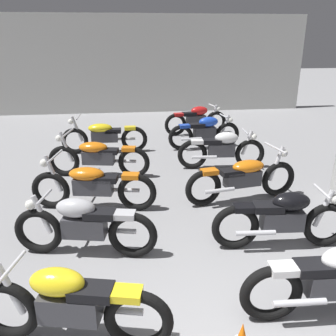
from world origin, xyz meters
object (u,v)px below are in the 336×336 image
motorcycle_left_row_2 (92,185)px  motorcycle_right_row_4 (205,131)px  motorcycle_left_row_1 (84,225)px  motorcycle_right_row_0 (334,280)px  motorcycle_left_row_4 (104,136)px  motorcycle_right_row_5 (196,119)px  motorcycle_left_row_3 (98,156)px  motorcycle_right_row_3 (222,149)px  motorcycle_right_row_1 (283,218)px  motorcycle_right_row_2 (243,177)px  motorcycle_left_row_0 (69,305)px

motorcycle_left_row_2 → motorcycle_right_row_4: size_ratio=1.09×
motorcycle_left_row_1 → motorcycle_right_row_0: bearing=-29.0°
motorcycle_left_row_4 → motorcycle_right_row_4: 2.63m
motorcycle_right_row_0 → motorcycle_right_row_4: size_ratio=1.00×
motorcycle_right_row_4 → motorcycle_right_row_0: bearing=-90.0°
motorcycle_left_row_1 → motorcycle_left_row_4: motorcycle_left_row_4 is taller
motorcycle_right_row_0 → motorcycle_right_row_5: 7.63m
motorcycle_left_row_3 → motorcycle_right_row_5: bearing=49.4°
motorcycle_right_row_3 → motorcycle_right_row_5: bearing=89.6°
motorcycle_right_row_1 → motorcycle_right_row_2: motorcycle_right_row_2 is taller
motorcycle_right_row_4 → motorcycle_left_row_1: bearing=-120.0°
motorcycle_right_row_1 → motorcycle_left_row_1: bearing=176.9°
motorcycle_right_row_2 → motorcycle_left_row_1: bearing=-152.2°
motorcycle_left_row_4 → motorcycle_right_row_1: (2.67, -4.74, 0.01)m
motorcycle_left_row_1 → motorcycle_left_row_2: size_ratio=0.91×
motorcycle_left_row_1 → motorcycle_right_row_1: size_ratio=0.99×
motorcycle_left_row_4 → motorcycle_right_row_5: 3.10m
motorcycle_right_row_3 → motorcycle_right_row_2: bearing=-92.1°
motorcycle_left_row_4 → motorcycle_right_row_1: 5.44m
motorcycle_left_row_0 → motorcycle_right_row_3: size_ratio=0.99×
motorcycle_left_row_1 → motorcycle_right_row_5: bearing=65.8°
motorcycle_left_row_4 → motorcycle_right_row_5: size_ratio=1.11×
motorcycle_right_row_0 → motorcycle_right_row_4: same height
motorcycle_right_row_0 → motorcycle_right_row_3: size_ratio=1.00×
motorcycle_left_row_4 → motorcycle_right_row_3: (2.67, -1.49, 0.01)m
motorcycle_left_row_3 → motorcycle_right_row_2: (2.66, -1.51, 0.00)m
motorcycle_left_row_2 → motorcycle_right_row_2: same height
motorcycle_left_row_3 → motorcycle_right_row_2: same height
motorcycle_right_row_2 → motorcycle_left_row_4: bearing=129.3°
motorcycle_right_row_1 → motorcycle_right_row_2: bearing=92.1°
motorcycle_right_row_0 → motorcycle_right_row_1: (0.04, 1.35, 0.00)m
motorcycle_left_row_1 → motorcycle_right_row_5: same height
motorcycle_left_row_1 → motorcycle_right_row_2: bearing=27.8°
motorcycle_left_row_1 → motorcycle_right_row_3: bearing=48.6°
motorcycle_left_row_2 → motorcycle_right_row_0: 3.94m
motorcycle_right_row_0 → motorcycle_left_row_4: bearing=113.4°
motorcycle_left_row_0 → motorcycle_left_row_3: bearing=90.0°
motorcycle_left_row_2 → motorcycle_right_row_5: 5.48m
motorcycle_right_row_1 → motorcycle_right_row_3: same height
motorcycle_right_row_0 → motorcycle_left_row_2: bearing=133.0°
motorcycle_left_row_3 → motorcycle_right_row_5: motorcycle_left_row_3 is taller
motorcycle_right_row_2 → motorcycle_left_row_0: bearing=-132.2°
motorcycle_left_row_4 → motorcycle_right_row_3: 3.06m
motorcycle_left_row_1 → motorcycle_right_row_0: 3.08m
motorcycle_right_row_1 → motorcycle_right_row_3: 3.25m
motorcycle_right_row_3 → motorcycle_right_row_4: 1.56m
motorcycle_left_row_3 → motorcycle_right_row_4: (2.69, 1.74, 0.01)m
motorcycle_left_row_2 → motorcycle_right_row_5: size_ratio=1.10×
motorcycle_left_row_0 → motorcycle_right_row_3: 5.37m
motorcycle_left_row_3 → motorcycle_right_row_5: 4.22m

